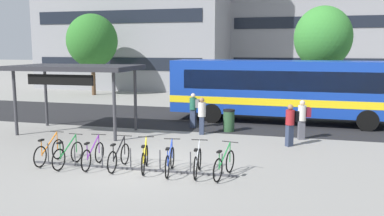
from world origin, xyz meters
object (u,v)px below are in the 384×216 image
Objects in this scene: commuter_black_pack_1 at (291,122)px; street_tree_1 at (92,41)px; commuter_grey_pack_2 at (202,113)px; transit_shelter at (75,70)px; parked_bicycle_blue_5 at (170,161)px; parked_bicycle_silver_6 at (198,162)px; parked_bicycle_yellow_4 at (145,159)px; trash_bin at (229,120)px; city_bus at (289,89)px; parked_bicycle_orange_0 at (49,152)px; parked_bicycle_black_3 at (119,157)px; parked_bicycle_purple_2 at (93,155)px; commuter_maroon_pack_0 at (303,117)px; parked_bicycle_green_1 at (68,155)px; commuter_grey_pack_3 at (194,108)px; street_tree_0 at (323,38)px; parked_bicycle_green_7 at (224,165)px.

street_tree_1 is (-16.19, 13.81, 3.44)m from commuter_black_pack_1.
street_tree_1 reaches higher than commuter_grey_pack_2.
transit_shelter is 6.01m from commuter_grey_pack_2.
parked_bicycle_silver_6 is at bearing -93.43° from parked_bicycle_blue_5.
parked_bicycle_silver_6 is at bearing -104.98° from parked_bicycle_yellow_4.
parked_bicycle_yellow_4 is 1.62× the size of trash_bin.
transit_shelter is at bearing 48.89° from parked_bicycle_silver_6.
city_bus is 10.61m from transit_shelter.
parked_bicycle_orange_0 is 1.00× the size of parked_bicycle_black_3.
parked_bicycle_purple_2 is 21.38m from street_tree_1.
commuter_maroon_pack_0 reaches higher than parked_bicycle_blue_5.
parked_bicycle_green_1 is at bearing -33.47° from commuter_grey_pack_2.
parked_bicycle_blue_5 is 1.02× the size of commuter_grey_pack_2.
parked_bicycle_black_3 is at bearing 93.48° from commuter_grey_pack_3.
city_bus is at bearing -28.88° from parked_bicycle_black_3.
city_bus is at bearing -38.40° from parked_bicycle_yellow_4.
parked_bicycle_blue_5 is 22.72m from street_tree_1.
street_tree_0 is 0.99× the size of street_tree_1.
commuter_grey_pack_3 is (-2.03, 7.08, 0.59)m from parked_bicycle_silver_6.
parked_bicycle_orange_0 is 8.38m from trash_bin.
street_tree_1 is (-16.64, 12.45, 3.44)m from commuter_maroon_pack_0.
parked_bicycle_purple_2 is 4.33m from parked_bicycle_green_7.
commuter_maroon_pack_0 reaches higher than parked_bicycle_yellow_4.
parked_bicycle_blue_5 is 17.38m from street_tree_0.
city_bus is 7.07× the size of parked_bicycle_blue_5.
parked_bicycle_yellow_4 and parked_bicycle_silver_6 have the same top height.
city_bus reaches higher than parked_bicycle_orange_0.
commuter_grey_pack_2 is (-3.64, -3.96, -0.82)m from city_bus.
commuter_black_pack_1 is 5.31m from commuter_grey_pack_3.
commuter_grey_pack_3 is 0.26× the size of street_tree_1.
commuter_maroon_pack_0 reaches higher than parked_bicycle_orange_0.
commuter_grey_pack_2 is 0.26× the size of street_tree_0.
city_bus is at bearing -130.86° from commuter_black_pack_1.
parked_bicycle_purple_2 is at bearing -6.62° from commuter_black_pack_1.
street_tree_1 is at bearing 24.25° from parked_bicycle_purple_2.
parked_bicycle_blue_5 is at bearing -107.06° from city_bus.
parked_bicycle_green_1 is at bearing 94.15° from parked_bicycle_black_3.
commuter_maroon_pack_0 is at bearing -43.02° from parked_bicycle_blue_5.
street_tree_0 is at bearing -21.95° from parked_bicycle_silver_6.
parked_bicycle_black_3 is at bearing -81.90° from parked_bicycle_green_1.
trash_bin reaches higher than parked_bicycle_purple_2.
parked_bicycle_purple_2 is at bearing -115.56° from trash_bin.
parked_bicycle_green_1 is at bearing -63.50° from street_tree_1.
parked_bicycle_green_7 is 1.01× the size of commuter_grey_pack_3.
commuter_grey_pack_3 is at bearing -15.51° from parked_bicycle_green_1.
parked_bicycle_green_7 is at bearing -98.81° from parked_bicycle_silver_6.
trash_bin is 0.16× the size of street_tree_1.
transit_shelter is 7.35m from trash_bin.
parked_bicycle_orange_0 is at bearing -125.85° from trash_bin.
parked_bicycle_black_3 is 1.03× the size of commuter_black_pack_1.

